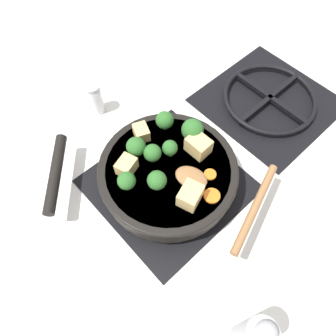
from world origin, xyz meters
TOP-DOWN VIEW (x-y plane):
  - ground_plane at (0.00, 0.00)m, footprint 2.40×2.40m
  - front_burner_grate at (0.00, 0.00)m, footprint 0.31×0.31m
  - rear_burner_grate at (0.00, 0.36)m, footprint 0.31×0.31m
  - skillet_pan at (-0.00, -0.00)m, footprint 0.38×0.39m
  - wooden_spoon at (0.12, 0.04)m, footprint 0.21×0.20m
  - tofu_cube_center_large at (0.08, -0.02)m, footprint 0.05×0.06m
  - tofu_cube_near_handle at (-0.05, -0.06)m, footprint 0.04×0.05m
  - tofu_cube_east_chunk at (-0.10, 0.01)m, footprint 0.05×0.04m
  - tofu_cube_west_chunk at (0.01, 0.08)m, footprint 0.05×0.04m
  - broccoli_floret_near_spoon at (-0.02, 0.03)m, footprint 0.03×0.03m
  - broccoli_floret_center_top at (-0.07, -0.02)m, footprint 0.04×0.04m
  - broccoli_floret_east_rim at (-0.02, -0.09)m, footprint 0.04×0.04m
  - broccoli_floret_west_rim at (0.02, -0.04)m, footprint 0.04×0.04m
  - broccoli_floret_north_edge at (-0.08, 0.07)m, footprint 0.04×0.04m
  - broccoli_floret_south_cluster at (-0.02, 0.09)m, footprint 0.05×0.05m
  - broccoli_floret_mid_floret at (-0.04, -0.01)m, footprint 0.04×0.04m
  - carrot_slice_orange_thin at (0.07, 0.05)m, footprint 0.03×0.03m
  - carrot_slice_near_center at (0.11, 0.02)m, footprint 0.03×0.03m
  - pepper_mill at (0.32, -0.11)m, footprint 0.05×0.05m
  - salt_shaker at (-0.28, 0.01)m, footprint 0.04×0.04m

SIDE VIEW (x-z plane):
  - ground_plane at x=0.00m, z-range 0.00..0.00m
  - front_burner_grate at x=0.00m, z-range 0.00..0.03m
  - rear_burner_grate at x=0.00m, z-range 0.00..0.03m
  - salt_shaker at x=-0.28m, z-range 0.00..0.09m
  - skillet_pan at x=0.00m, z-range 0.03..0.08m
  - carrot_slice_orange_thin at x=0.07m, z-range 0.08..0.08m
  - carrot_slice_near_center at x=0.11m, z-range 0.08..0.08m
  - wooden_spoon at x=0.12m, z-range 0.08..0.09m
  - pepper_mill at x=0.32m, z-range -0.01..0.18m
  - tofu_cube_east_chunk at x=-0.10m, z-range 0.08..0.11m
  - tofu_cube_near_handle at x=-0.05m, z-range 0.08..0.11m
  - tofu_cube_center_large at x=0.08m, z-range 0.08..0.12m
  - tofu_cube_west_chunk at x=0.01m, z-range 0.08..0.12m
  - broccoli_floret_near_spoon at x=-0.02m, z-range 0.08..0.12m
  - broccoli_floret_east_rim at x=-0.02m, z-range 0.08..0.12m
  - broccoli_floret_mid_floret at x=-0.04m, z-range 0.08..0.13m
  - broccoli_floret_west_rim at x=0.02m, z-range 0.08..0.13m
  - broccoli_floret_north_edge at x=-0.08m, z-range 0.08..0.13m
  - broccoli_floret_center_top at x=-0.07m, z-range 0.08..0.13m
  - broccoli_floret_south_cluster at x=-0.02m, z-range 0.08..0.13m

